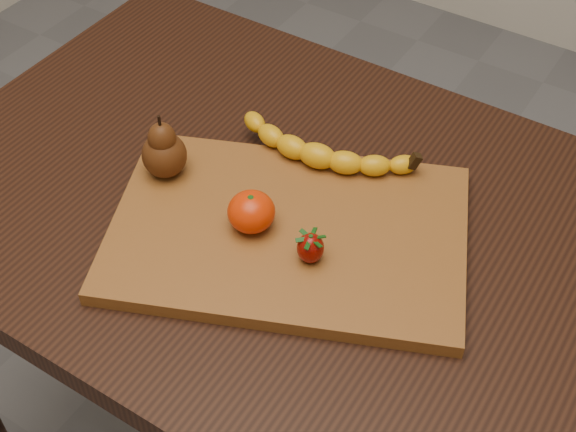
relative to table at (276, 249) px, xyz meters
The scene contains 6 objects.
table is the anchor object (origin of this frame).
cutting_board 0.13m from the table, 43.41° to the right, with size 0.45×0.30×0.02m, color brown.
banana 0.15m from the table, 73.59° to the left, with size 0.22×0.06×0.03m, color #EFA90B, non-canonical shape.
pear 0.22m from the table, 161.39° to the right, with size 0.06×0.06×0.09m, color #4D250C, non-canonical shape.
mandarin 0.16m from the table, 81.70° to the right, with size 0.06×0.06×0.05m, color red.
strawberry 0.19m from the table, 37.42° to the right, with size 0.03×0.03×0.04m, color #7C0903, non-canonical shape.
Camera 1 is at (0.42, -0.64, 1.52)m, focal length 50.00 mm.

